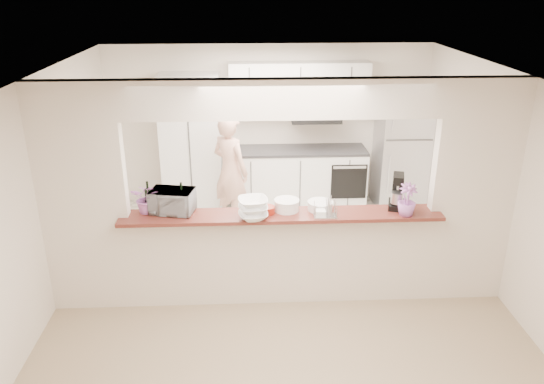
{
  "coord_description": "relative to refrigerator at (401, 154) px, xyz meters",
  "views": [
    {
      "loc": [
        -0.35,
        -5.14,
        3.39
      ],
      "look_at": [
        -0.08,
        0.3,
        1.2
      ],
      "focal_mm": 35.0,
      "sensor_mm": 36.0,
      "label": 1
    }
  ],
  "objects": [
    {
      "name": "kitchen_cabinets",
      "position": [
        -2.24,
        0.07,
        0.12
      ],
      "size": [
        3.15,
        0.62,
        2.25
      ],
      "color": "silver",
      "rests_on": "floor"
    },
    {
      "name": "flower_left",
      "position": [
        -3.46,
        -2.6,
        0.41
      ],
      "size": [
        0.35,
        0.33,
        0.33
      ],
      "primitive_type": "imported",
      "rotation": [
        0.0,
        0.0,
        -0.25
      ],
      "color": "#E378DC",
      "rests_on": "bar_counter"
    },
    {
      "name": "stand_mixer",
      "position": [
        -0.8,
        -2.59,
        0.41
      ],
      "size": [
        0.23,
        0.29,
        0.38
      ],
      "color": "black",
      "rests_on": "bar_counter"
    },
    {
      "name": "wine_bottle_b",
      "position": [
        -3.45,
        -2.58,
        0.37
      ],
      "size": [
        0.07,
        0.07,
        0.34
      ],
      "color": "black",
      "rests_on": "bar_counter"
    },
    {
      "name": "wine_bottle_a",
      "position": [
        -3.1,
        -2.58,
        0.37
      ],
      "size": [
        0.07,
        0.07,
        0.33
      ],
      "color": "black",
      "rests_on": "bar_counter"
    },
    {
      "name": "serving_bowls",
      "position": [
        -2.35,
        -2.82,
        0.35
      ],
      "size": [
        0.35,
        0.35,
        0.22
      ],
      "primitive_type": "imported",
      "rotation": [
        0.0,
        0.0,
        0.17
      ],
      "color": "white",
      "rests_on": "bar_counter"
    },
    {
      "name": "plate_stack_b",
      "position": [
        -1.63,
        -2.62,
        0.29
      ],
      "size": [
        0.27,
        0.27,
        0.1
      ],
      "color": "white",
      "rests_on": "bar_counter"
    },
    {
      "name": "floor",
      "position": [
        -2.05,
        -2.65,
        -0.85
      ],
      "size": [
        6.0,
        6.0,
        0.0
      ],
      "primitive_type": "plane",
      "color": "tan",
      "rests_on": "ground"
    },
    {
      "name": "tan_bowl",
      "position": [
        -1.65,
        -2.57,
        0.27
      ],
      "size": [
        0.14,
        0.14,
        0.06
      ],
      "primitive_type": "cylinder",
      "color": "tan",
      "rests_on": "bar_counter"
    },
    {
      "name": "bar_counter",
      "position": [
        -2.05,
        -2.65,
        -0.27
      ],
      "size": [
        3.4,
        0.38,
        1.09
      ],
      "color": "silver",
      "rests_on": "floor"
    },
    {
      "name": "utensil_caddy",
      "position": [
        -1.6,
        -2.8,
        0.33
      ],
      "size": [
        0.24,
        0.15,
        0.22
      ],
      "color": "silver",
      "rests_on": "bar_counter"
    },
    {
      "name": "red_bowl",
      "position": [
        -2.2,
        -2.68,
        0.28
      ],
      "size": [
        0.16,
        0.16,
        0.08
      ],
      "primitive_type": "cylinder",
      "color": "maroon",
      "rests_on": "bar_counter"
    },
    {
      "name": "person",
      "position": [
        -2.64,
        -0.63,
        -0.02
      ],
      "size": [
        0.72,
        0.7,
        1.66
      ],
      "primitive_type": "imported",
      "rotation": [
        0.0,
        0.0,
        2.43
      ],
      "color": "#DAA48D",
      "rests_on": "floor"
    },
    {
      "name": "tile_overlay",
      "position": [
        -2.05,
        -1.1,
        -0.84
      ],
      "size": [
        5.0,
        2.9,
        0.01
      ],
      "primitive_type": "cube",
      "color": "silver",
      "rests_on": "floor"
    },
    {
      "name": "flower_right",
      "position": [
        -0.75,
        -2.8,
        0.41
      ],
      "size": [
        0.22,
        0.22,
        0.35
      ],
      "primitive_type": "imported",
      "rotation": [
        0.0,
        0.0,
        0.11
      ],
      "color": "#A662B6",
      "rests_on": "bar_counter"
    },
    {
      "name": "partition",
      "position": [
        -2.05,
        -2.65,
        0.63
      ],
      "size": [
        5.0,
        0.15,
        2.5
      ],
      "color": "silver",
      "rests_on": "floor"
    },
    {
      "name": "toaster_oven",
      "position": [
        -3.2,
        -2.6,
        0.36
      ],
      "size": [
        0.5,
        0.38,
        0.25
      ],
      "primitive_type": "imported",
      "rotation": [
        0.0,
        0.0,
        -0.18
      ],
      "color": "#A3A3A8",
      "rests_on": "bar_counter"
    },
    {
      "name": "refrigerator",
      "position": [
        0.0,
        0.0,
        0.0
      ],
      "size": [
        0.75,
        0.7,
        1.7
      ],
      "primitive_type": "cube",
      "color": "#B6B7BC",
      "rests_on": "floor"
    },
    {
      "name": "plate_stack_a",
      "position": [
        -1.99,
        -2.62,
        0.3
      ],
      "size": [
        0.27,
        0.27,
        0.12
      ],
      "color": "white",
      "rests_on": "bar_counter"
    }
  ]
}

